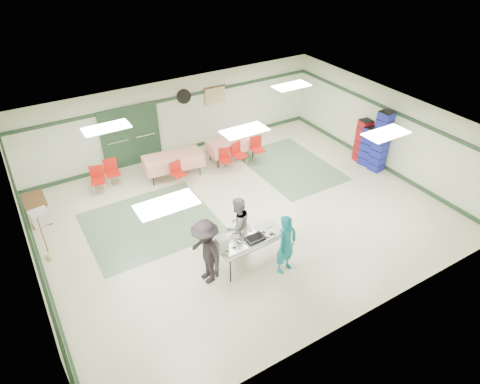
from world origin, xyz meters
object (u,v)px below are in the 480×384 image
dining_table_a (232,144)px  printer_table (35,202)px  chair_a (238,152)px  office_printer (40,217)px  chair_loose_b (97,177)px  crate_stack_blue_a (369,146)px  volunteer_grey (237,225)px  chair_b (225,157)px  crate_stack_red (363,141)px  chair_loose_a (112,170)px  dining_table_b (173,161)px  volunteer_dark (206,252)px  chair_c (257,146)px  volunteer_teal (286,244)px  broom (43,237)px  serving_table (251,241)px  chair_d (177,171)px  crate_stack_blue_b (381,142)px

dining_table_a → printer_table: dining_table_a is taller
chair_a → office_printer: 6.49m
chair_loose_b → crate_stack_blue_a: size_ratio=0.65×
volunteer_grey → chair_loose_b: bearing=-76.4°
chair_b → crate_stack_red: crate_stack_red is taller
office_printer → chair_loose_a: bearing=29.6°
chair_a → crate_stack_red: size_ratio=0.58×
dining_table_b → chair_a: chair_a is taller
volunteer_dark → chair_c: size_ratio=1.92×
chair_loose_a → chair_c: bearing=-9.9°
volunteer_teal → chair_loose_b: 6.46m
volunteer_dark → printer_table: size_ratio=1.97×
chair_b → office_printer: bearing=-155.3°
volunteer_dark → chair_loose_a: size_ratio=1.91×
printer_table → broom: size_ratio=0.69×
chair_loose_b → broom: bearing=-115.5°
chair_a → chair_b: bearing=164.3°
dining_table_a → volunteer_grey: bearing=-118.9°
chair_loose_a → volunteer_teal: bearing=-65.3°
chair_b → broom: bearing=-150.6°
volunteer_teal → chair_loose_b: bearing=102.6°
serving_table → chair_c: size_ratio=2.01×
crate_stack_blue_a → volunteer_dark: bearing=-164.1°
volunteer_grey → broom: 4.84m
crate_stack_blue_a → volunteer_grey: bearing=-166.1°
dining_table_b → broom: size_ratio=1.55×
chair_b → printer_table: 5.91m
dining_table_a → chair_b: 0.82m
serving_table → chair_a: chair_a is taller
volunteer_teal → broom: (-4.90, 3.47, -0.14)m
serving_table → chair_c: bearing=52.6°
volunteer_dark → chair_d: (1.14, 4.22, -0.36)m
dining_table_a → volunteer_dark: bearing=-126.4°
volunteer_teal → chair_b: 5.02m
dining_table_a → chair_a: (-0.07, -0.57, -0.03)m
chair_d → crate_stack_blue_a: bearing=-28.7°
dining_table_a → chair_d: bearing=-166.8°
chair_b → crate_stack_blue_b: bearing=-14.7°
volunteer_dark → dining_table_a: 5.91m
chair_b → chair_a: bearing=16.7°
dining_table_b → chair_loose_a: 1.96m
chair_a → crate_stack_blue_a: 4.45m
printer_table → office_printer: size_ratio=2.03×
chair_b → office_printer: size_ratio=1.88×
chair_a → chair_loose_a: bearing=148.9°
crate_stack_blue_a → dining_table_b: bearing=155.7°
volunteer_dark → serving_table: bearing=85.2°
volunteer_grey → crate_stack_red: bearing=-177.0°
chair_c → crate_stack_red: size_ratio=0.59×
volunteer_teal → crate_stack_red: bearing=14.6°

